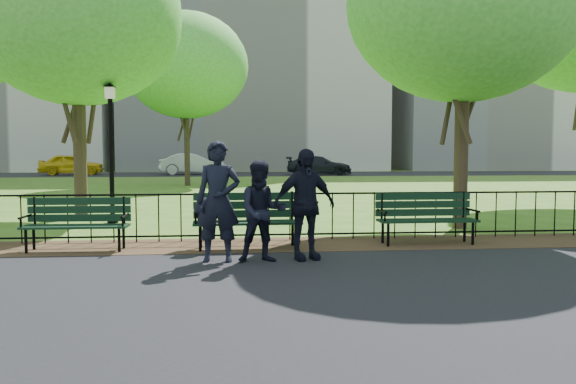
{
  "coord_description": "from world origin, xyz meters",
  "views": [
    {
      "loc": [
        -0.05,
        -8.31,
        1.64
      ],
      "look_at": [
        0.92,
        1.5,
        0.95
      ],
      "focal_mm": 35.0,
      "sensor_mm": 36.0,
      "label": 1
    }
  ],
  "objects": [
    {
      "name": "lamppost",
      "position": [
        -2.86,
        5.08,
        1.77
      ],
      "size": [
        0.29,
        0.29,
        3.25
      ],
      "color": "black",
      "rests_on": "ground"
    },
    {
      "name": "person_left",
      "position": [
        -0.27,
        0.06,
        0.92
      ],
      "size": [
        0.7,
        0.5,
        1.81
      ],
      "primitive_type": "imported",
      "rotation": [
        0.0,
        0.0,
        -0.11
      ],
      "color": "black",
      "rests_on": "asphalt_path"
    },
    {
      "name": "apartment_east",
      "position": [
        26.0,
        48.0,
        12.0
      ],
      "size": [
        20.0,
        15.0,
        24.0
      ],
      "primitive_type": "cube",
      "color": "beige",
      "rests_on": "ground"
    },
    {
      "name": "person_right",
      "position": [
        1.03,
        0.09,
        0.86
      ],
      "size": [
        1.06,
        0.67,
        1.69
      ],
      "primitive_type": "imported",
      "rotation": [
        0.0,
        0.0,
        0.29
      ],
      "color": "black",
      "rests_on": "asphalt_path"
    },
    {
      "name": "sedan_silver",
      "position": [
        -3.07,
        33.98,
        0.81
      ],
      "size": [
        5.04,
        2.31,
        1.6
      ],
      "primitive_type": "imported",
      "rotation": [
        0.0,
        0.0,
        1.7
      ],
      "color": "#A4A7AC",
      "rests_on": "far_street"
    },
    {
      "name": "tree_far_c",
      "position": [
        -2.3,
        19.99,
        5.92
      ],
      "size": [
        6.12,
        6.12,
        8.53
      ],
      "color": "#2D2116",
      "rests_on": "ground"
    },
    {
      "name": "tree_near_w",
      "position": [
        -3.87,
        6.24,
        5.0
      ],
      "size": [
        5.17,
        5.17,
        7.2
      ],
      "color": "#2D2116",
      "rests_on": "ground"
    },
    {
      "name": "park_bench_left_a",
      "position": [
        -2.64,
        1.27,
        0.55
      ],
      "size": [
        1.71,
        0.56,
        0.96
      ],
      "rotation": [
        0.0,
        0.0,
        -0.02
      ],
      "color": "black",
      "rests_on": "ground"
    },
    {
      "name": "tree_near_e",
      "position": [
        4.86,
        3.38,
        4.83
      ],
      "size": [
        5.0,
        5.0,
        6.97
      ],
      "color": "#2D2116",
      "rests_on": "ground"
    },
    {
      "name": "ground",
      "position": [
        0.0,
        0.0,
        0.0
      ],
      "size": [
        120.0,
        120.0,
        0.0
      ],
      "primitive_type": "plane",
      "color": "#3E6119"
    },
    {
      "name": "sedan_dark",
      "position": [
        6.32,
        32.75,
        0.71
      ],
      "size": [
        5.08,
        2.79,
        1.39
      ],
      "primitive_type": "imported",
      "rotation": [
        0.0,
        0.0,
        1.39
      ],
      "color": "black",
      "rests_on": "far_street"
    },
    {
      "name": "taxi",
      "position": [
        -11.83,
        34.25,
        0.78
      ],
      "size": [
        4.7,
        2.35,
        1.54
      ],
      "primitive_type": "imported",
      "rotation": [
        0.0,
        0.0,
        1.69
      ],
      "color": "gold",
      "rests_on": "far_street"
    },
    {
      "name": "apartment_mid",
      "position": [
        2.0,
        48.0,
        15.0
      ],
      "size": [
        24.0,
        15.0,
        30.0
      ],
      "primitive_type": "cube",
      "color": "beige",
      "rests_on": "ground"
    },
    {
      "name": "iron_fence",
      "position": [
        0.0,
        2.0,
        0.5
      ],
      "size": [
        24.06,
        0.06,
        1.0
      ],
      "color": "black",
      "rests_on": "ground"
    },
    {
      "name": "person_mid",
      "position": [
        0.38,
        -0.05,
        0.77
      ],
      "size": [
        0.76,
        0.44,
        1.51
      ],
      "primitive_type": "imported",
      "rotation": [
        0.0,
        0.0,
        0.08
      ],
      "color": "black",
      "rests_on": "asphalt_path"
    },
    {
      "name": "park_bench_main",
      "position": [
        -0.07,
        1.15,
        0.63
      ],
      "size": [
        1.85,
        0.63,
        1.04
      ],
      "rotation": [
        0.0,
        0.0,
        0.03
      ],
      "color": "black",
      "rests_on": "ground"
    },
    {
      "name": "dirt_strip",
      "position": [
        0.0,
        1.5,
        0.01
      ],
      "size": [
        60.0,
        1.6,
        0.01
      ],
      "primitive_type": "cube",
      "color": "#382316",
      "rests_on": "ground"
    },
    {
      "name": "asphalt_path",
      "position": [
        0.0,
        -3.4,
        0.01
      ],
      "size": [
        60.0,
        9.2,
        0.01
      ],
      "primitive_type": "cube",
      "color": "black",
      "rests_on": "ground"
    },
    {
      "name": "park_bench_right_a",
      "position": [
        3.38,
        1.37,
        0.57
      ],
      "size": [
        1.76,
        0.55,
        1.0
      ],
      "rotation": [
        0.0,
        0.0,
        0.0
      ],
      "color": "black",
      "rests_on": "ground"
    },
    {
      "name": "far_street",
      "position": [
        0.0,
        35.0,
        0.01
      ],
      "size": [
        70.0,
        9.0,
        0.01
      ],
      "primitive_type": "cube",
      "color": "black",
      "rests_on": "ground"
    }
  ]
}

